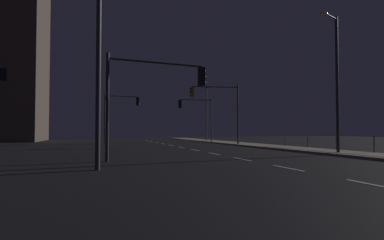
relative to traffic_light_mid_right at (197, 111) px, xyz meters
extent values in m
plane|color=black|center=(-4.48, -17.64, -3.81)|extent=(112.00, 112.00, 0.00)
cube|color=#9E937F|center=(2.78, -17.64, -3.74)|extent=(2.98, 77.00, 0.14)
cube|color=silver|center=(-4.48, -30.14, -3.80)|extent=(0.14, 2.00, 0.01)
cube|color=silver|center=(-4.48, -26.14, -3.80)|extent=(0.14, 2.00, 0.01)
cube|color=silver|center=(-4.48, -22.14, -3.80)|extent=(0.14, 2.00, 0.01)
cube|color=silver|center=(-4.48, -18.14, -3.80)|extent=(0.14, 2.00, 0.01)
cube|color=silver|center=(-4.48, -14.14, -3.80)|extent=(0.14, 2.00, 0.01)
cube|color=silver|center=(-4.48, -10.14, -3.80)|extent=(0.14, 2.00, 0.01)
cube|color=silver|center=(-4.48, -6.14, -3.80)|extent=(0.14, 2.00, 0.01)
cube|color=silver|center=(-4.48, -2.14, -3.80)|extent=(0.14, 2.00, 0.01)
cube|color=silver|center=(-4.48, 1.86, -3.80)|extent=(0.14, 2.00, 0.01)
cube|color=silver|center=(-4.48, 5.86, -3.80)|extent=(0.14, 2.00, 0.01)
cube|color=silver|center=(-4.48, 9.86, -3.80)|extent=(0.14, 2.00, 0.01)
cube|color=silver|center=(1.03, -12.64, -3.80)|extent=(0.14, 53.00, 0.01)
cylinder|color=#4C4C51|center=(1.81, -0.07, -1.08)|extent=(0.16, 0.16, 5.18)
cylinder|color=#38383D|center=(-0.11, 0.00, 1.26)|extent=(3.83, 0.25, 0.11)
cube|color=black|center=(-2.02, 0.07, 0.74)|extent=(0.29, 0.35, 0.95)
sphere|color=black|center=(-2.17, 0.08, 1.04)|extent=(0.20, 0.20, 0.20)
sphere|color=black|center=(-2.17, 0.08, 0.74)|extent=(0.20, 0.20, 0.20)
sphere|color=#19D84C|center=(-2.17, 0.08, 0.44)|extent=(0.20, 0.20, 0.20)
cylinder|color=#4C4C51|center=(-10.51, 0.15, -1.04)|extent=(0.16, 0.16, 5.54)
cylinder|color=#4C4C51|center=(-8.72, 0.30, 1.48)|extent=(3.59, 0.40, 0.11)
cube|color=black|center=(-6.93, 0.45, 0.96)|extent=(0.31, 0.36, 0.95)
sphere|color=black|center=(-6.78, 0.46, 1.26)|extent=(0.20, 0.20, 0.20)
sphere|color=black|center=(-6.78, 0.46, 0.96)|extent=(0.20, 0.20, 0.20)
sphere|color=#19D84C|center=(-6.78, 0.46, 0.66)|extent=(0.20, 0.20, 0.20)
cylinder|color=#38383D|center=(1.75, -7.87, -0.81)|extent=(0.16, 0.16, 5.72)
cylinder|color=#38383D|center=(-0.47, -7.59, 1.81)|extent=(4.45, 0.68, 0.11)
cube|color=olive|center=(-2.69, -7.30, 1.28)|extent=(0.32, 0.37, 0.95)
sphere|color=black|center=(-2.84, -7.28, 1.58)|extent=(0.20, 0.20, 0.20)
sphere|color=black|center=(-2.84, -7.28, 1.28)|extent=(0.20, 0.20, 0.20)
sphere|color=#19D84C|center=(-2.84, -7.28, 0.98)|extent=(0.20, 0.20, 0.20)
cylinder|color=#2D3033|center=(-10.89, -21.55, -1.32)|extent=(0.16, 0.16, 4.98)
cylinder|color=#2D3033|center=(-8.53, -21.23, 0.92)|extent=(4.73, 0.76, 0.11)
cube|color=black|center=(-6.17, -20.90, 0.40)|extent=(0.32, 0.38, 0.95)
sphere|color=black|center=(-6.01, -20.88, 0.70)|extent=(0.20, 0.20, 0.20)
sphere|color=black|center=(-6.01, -20.88, 0.40)|extent=(0.20, 0.20, 0.20)
sphere|color=#19D84C|center=(-6.01, -20.88, 0.10)|extent=(0.20, 0.20, 0.20)
cylinder|color=#4C4C51|center=(2.74, 4.54, -0.04)|extent=(0.18, 0.18, 7.25)
cylinder|color=#2D3033|center=(3.11, 3.97, 3.44)|extent=(0.83, 1.18, 0.10)
ellipsoid|color=#F9D172|center=(3.48, 3.41, 3.34)|extent=(0.56, 0.36, 0.24)
cylinder|color=#2D3033|center=(2.28, -20.85, 0.36)|extent=(0.18, 0.18, 8.05)
cylinder|color=#38383D|center=(1.51, -21.24, 4.23)|extent=(1.58, 0.88, 0.10)
ellipsoid|color=#F9D172|center=(0.74, -21.64, 4.13)|extent=(0.56, 0.36, 0.24)
cylinder|color=#38383D|center=(-11.30, -24.73, -0.09)|extent=(0.18, 0.18, 7.44)
cylinder|color=#59595E|center=(4.12, -21.63, -3.19)|extent=(0.09, 0.09, 0.95)
cylinder|color=#59595E|center=(4.12, -18.53, -3.19)|extent=(0.09, 0.09, 0.95)
cylinder|color=#59595E|center=(4.12, -15.43, -3.19)|extent=(0.09, 0.09, 0.95)
cylinder|color=#59595E|center=(4.12, -12.32, -3.19)|extent=(0.09, 0.09, 0.95)
cube|color=black|center=(-22.39, 6.73, 4.36)|extent=(1.10, 0.06, 1.50)
camera|label=1|loc=(-11.33, -36.86, -2.41)|focal=30.53mm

